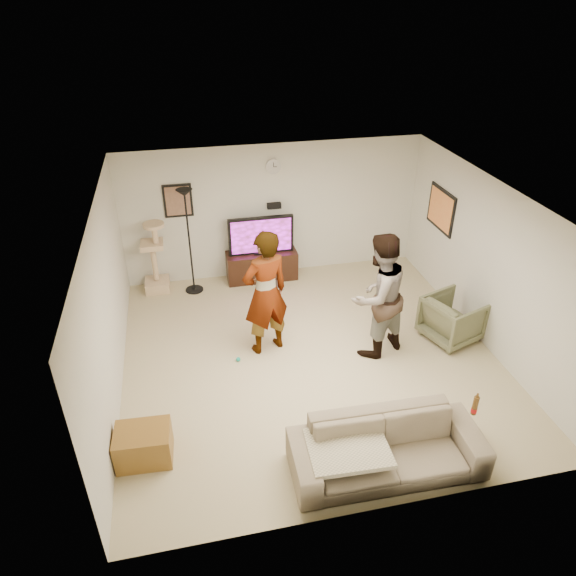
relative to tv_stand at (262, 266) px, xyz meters
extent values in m
cube|color=tan|center=(0.29, -2.50, -0.28)|extent=(5.50, 5.50, 0.02)
cube|color=white|center=(0.29, -2.50, 2.24)|extent=(5.50, 5.50, 0.02)
cube|color=silver|center=(0.29, 0.25, 0.98)|extent=(5.50, 0.04, 2.50)
cube|color=silver|center=(0.29, -5.25, 0.98)|extent=(5.50, 0.04, 2.50)
cube|color=silver|center=(-2.46, -2.50, 0.98)|extent=(0.04, 5.50, 2.50)
cube|color=silver|center=(3.04, -2.50, 0.98)|extent=(0.04, 5.50, 2.50)
cylinder|color=white|center=(0.29, 0.22, 1.83)|extent=(0.26, 0.04, 0.26)
cube|color=black|center=(0.29, 0.19, 1.11)|extent=(0.25, 0.10, 0.10)
cube|color=brown|center=(-1.41, 0.23, 1.33)|extent=(0.42, 0.03, 0.52)
cube|color=#FB8541|center=(3.02, -0.90, 1.23)|extent=(0.03, 0.78, 0.62)
cube|color=black|center=(0.00, 0.00, 0.00)|extent=(1.31, 0.45, 0.55)
cube|color=#B8B8BC|center=(0.11, -0.40, -0.24)|extent=(0.40, 0.30, 0.07)
cube|color=black|center=(0.00, 0.00, 0.63)|extent=(1.20, 0.08, 0.71)
cube|color=#C41ADE|center=(0.00, -0.04, 0.63)|extent=(1.10, 0.01, 0.62)
cylinder|color=black|center=(-1.29, -0.17, 0.70)|extent=(0.32, 0.32, 1.94)
cube|color=tan|center=(-1.95, 0.00, 0.40)|extent=(0.44, 0.44, 1.35)
imported|color=#B7B7B9|center=(-0.31, -2.18, 0.72)|extent=(0.84, 0.68, 1.98)
imported|color=#2F39A1|center=(1.28, -2.58, 0.70)|extent=(1.16, 1.05, 1.95)
imported|color=#7A6C57|center=(0.62, -4.75, 0.05)|extent=(2.23, 0.92, 0.65)
cube|color=beige|center=(0.15, -4.75, 0.16)|extent=(0.93, 0.74, 0.06)
cylinder|color=brown|center=(1.64, -4.75, 0.50)|extent=(0.06, 0.06, 0.25)
imported|color=#5B5D40|center=(2.58, -2.53, 0.09)|extent=(1.00, 0.98, 0.72)
cube|color=brown|center=(-2.11, -3.99, -0.06)|extent=(0.67, 0.52, 0.43)
sphere|color=#169D8A|center=(-0.79, -2.41, -0.24)|extent=(0.07, 0.07, 0.07)
camera|label=1|loc=(-1.39, -8.61, 4.67)|focal=32.65mm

